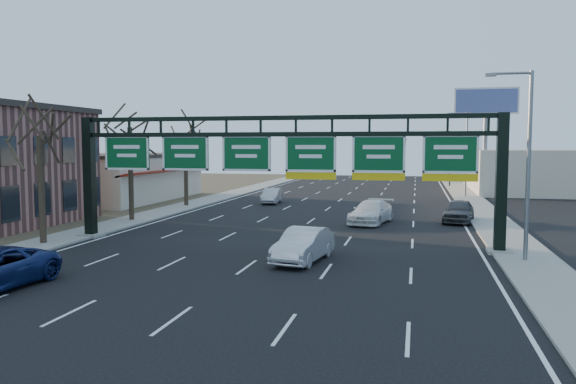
# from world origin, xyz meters

# --- Properties ---
(ground) EXTENTS (160.00, 160.00, 0.00)m
(ground) POSITION_xyz_m (0.00, 0.00, 0.00)
(ground) COLOR black
(ground) RESTS_ON ground
(sidewalk_left) EXTENTS (3.00, 120.00, 0.12)m
(sidewalk_left) POSITION_xyz_m (-12.80, 20.00, 0.06)
(sidewalk_left) COLOR gray
(sidewalk_left) RESTS_ON ground
(sidewalk_right) EXTENTS (3.00, 120.00, 0.12)m
(sidewalk_right) POSITION_xyz_m (12.80, 20.00, 0.06)
(sidewalk_right) COLOR gray
(sidewalk_right) RESTS_ON ground
(dirt_strip_left) EXTENTS (21.00, 120.00, 0.06)m
(dirt_strip_left) POSITION_xyz_m (-25.00, 20.00, 0.03)
(dirt_strip_left) COLOR #473D2B
(dirt_strip_left) RESTS_ON ground
(lane_markings) EXTENTS (21.60, 120.00, 0.01)m
(lane_markings) POSITION_xyz_m (0.00, 20.00, 0.01)
(lane_markings) COLOR white
(lane_markings) RESTS_ON ground
(sign_gantry) EXTENTS (24.60, 1.20, 7.20)m
(sign_gantry) POSITION_xyz_m (0.16, 8.00, 4.63)
(sign_gantry) COLOR black
(sign_gantry) RESTS_ON ground
(cream_strip) EXTENTS (10.90, 18.40, 4.70)m
(cream_strip) POSITION_xyz_m (-21.48, 29.00, 2.36)
(cream_strip) COLOR beige
(cream_strip) RESTS_ON ground
(building_right_distant) EXTENTS (12.00, 20.00, 5.00)m
(building_right_distant) POSITION_xyz_m (20.00, 50.00, 2.50)
(building_right_distant) COLOR beige
(building_right_distant) RESTS_ON ground
(tree_gantry) EXTENTS (3.60, 3.60, 8.48)m
(tree_gantry) POSITION_xyz_m (-12.80, 5.00, 7.11)
(tree_gantry) COLOR #33271C
(tree_gantry) RESTS_ON sidewalk_left
(tree_mid) EXTENTS (3.60, 3.60, 9.24)m
(tree_mid) POSITION_xyz_m (-12.80, 15.00, 7.85)
(tree_mid) COLOR #33271C
(tree_mid) RESTS_ON sidewalk_left
(tree_far) EXTENTS (3.60, 3.60, 8.86)m
(tree_far) POSITION_xyz_m (-12.80, 25.00, 7.48)
(tree_far) COLOR #33271C
(tree_far) RESTS_ON sidewalk_left
(streetlight_near) EXTENTS (2.15, 0.22, 9.00)m
(streetlight_near) POSITION_xyz_m (12.47, 6.00, 5.08)
(streetlight_near) COLOR slate
(streetlight_near) RESTS_ON sidewalk_right
(streetlight_far) EXTENTS (2.15, 0.22, 9.00)m
(streetlight_far) POSITION_xyz_m (12.47, 40.00, 5.08)
(streetlight_far) COLOR slate
(streetlight_far) RESTS_ON sidewalk_right
(billboard_right) EXTENTS (7.00, 0.50, 12.00)m
(billboard_right) POSITION_xyz_m (15.00, 44.98, 9.06)
(billboard_right) COLOR slate
(billboard_right) RESTS_ON ground
(traffic_signal_mast) EXTENTS (10.16, 0.54, 7.00)m
(traffic_signal_mast) POSITION_xyz_m (5.69, 55.00, 5.50)
(traffic_signal_mast) COLOR black
(traffic_signal_mast) RESTS_ON ground
(car_silver_sedan) EXTENTS (2.39, 5.01, 1.58)m
(car_silver_sedan) POSITION_xyz_m (2.27, 3.83, 0.79)
(car_silver_sedan) COLOR silver
(car_silver_sedan) RESTS_ON ground
(car_white_wagon) EXTENTS (3.29, 5.84, 1.60)m
(car_white_wagon) POSITION_xyz_m (4.39, 17.76, 0.80)
(car_white_wagon) COLOR white
(car_white_wagon) RESTS_ON ground
(car_grey_far) EXTENTS (2.71, 5.12, 1.66)m
(car_grey_far) POSITION_xyz_m (10.50, 19.74, 0.83)
(car_grey_far) COLOR #404246
(car_grey_far) RESTS_ON ground
(car_silver_distant) EXTENTS (1.89, 4.42, 1.42)m
(car_silver_distant) POSITION_xyz_m (-5.95, 29.37, 0.71)
(car_silver_distant) COLOR #AFAEB3
(car_silver_distant) RESTS_ON ground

